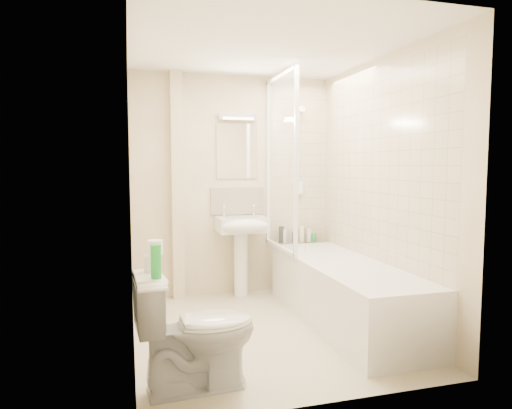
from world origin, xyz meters
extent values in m
plane|color=beige|center=(0.00, 0.00, 0.00)|extent=(2.50, 2.50, 0.00)
cube|color=beige|center=(0.00, 1.25, 1.20)|extent=(2.20, 0.02, 2.40)
cube|color=beige|center=(-1.10, 0.00, 1.20)|extent=(0.02, 2.50, 2.40)
cube|color=beige|center=(1.10, 0.00, 1.20)|extent=(0.02, 2.50, 2.40)
cube|color=white|center=(0.00, 0.00, 2.40)|extent=(2.20, 2.50, 0.02)
cube|color=beige|center=(0.75, 1.24, 1.42)|extent=(0.70, 0.01, 1.75)
cube|color=beige|center=(1.09, 0.02, 1.42)|extent=(0.01, 2.10, 1.75)
cube|color=beige|center=(-0.62, 1.19, 1.20)|extent=(0.12, 0.12, 2.40)
cube|color=beige|center=(0.04, 1.24, 1.03)|extent=(0.60, 0.02, 0.30)
cube|color=white|center=(0.04, 1.24, 1.58)|extent=(0.46, 0.01, 0.60)
cube|color=silver|center=(0.04, 1.22, 1.95)|extent=(0.42, 0.07, 0.07)
cube|color=white|center=(0.75, 0.02, 0.28)|extent=(0.70, 2.10, 0.55)
cube|color=white|center=(0.75, 0.02, 0.49)|extent=(0.56, 1.96, 0.05)
cube|color=white|center=(0.40, 0.80, 1.45)|extent=(0.01, 0.90, 1.80)
cube|color=white|center=(0.40, 1.23, 1.45)|extent=(0.04, 0.04, 1.80)
cube|color=white|center=(0.40, 0.35, 1.45)|extent=(0.04, 0.04, 1.80)
cube|color=white|center=(0.40, 0.80, 2.33)|extent=(0.04, 0.90, 0.04)
cube|color=white|center=(0.40, 0.80, 0.57)|extent=(0.04, 0.90, 0.03)
cylinder|color=white|center=(0.75, 1.22, 1.55)|extent=(0.02, 0.02, 0.90)
cylinder|color=white|center=(0.75, 1.22, 1.10)|extent=(0.05, 0.05, 0.02)
cylinder|color=white|center=(0.75, 1.22, 2.00)|extent=(0.05, 0.05, 0.02)
cylinder|color=white|center=(0.75, 1.15, 2.03)|extent=(0.08, 0.11, 0.11)
cube|color=white|center=(0.75, 1.21, 1.17)|extent=(0.10, 0.05, 0.14)
cylinder|color=white|center=(0.73, 1.19, 1.60)|extent=(0.01, 0.13, 0.84)
cylinder|color=white|center=(0.04, 1.08, 0.35)|extent=(0.15, 0.15, 0.69)
cube|color=white|center=(0.04, 1.05, 0.79)|extent=(0.52, 0.40, 0.16)
ellipsoid|color=white|center=(0.04, 0.88, 0.79)|extent=(0.52, 0.22, 0.16)
cube|color=silver|center=(0.04, 1.05, 0.85)|extent=(0.36, 0.26, 0.04)
cylinder|color=white|center=(-0.12, 1.16, 0.92)|extent=(0.03, 0.03, 0.10)
cylinder|color=white|center=(0.21, 1.16, 0.92)|extent=(0.03, 0.03, 0.10)
sphere|color=white|center=(-0.12, 1.16, 0.98)|extent=(0.04, 0.04, 0.04)
sphere|color=white|center=(0.21, 1.16, 0.98)|extent=(0.04, 0.04, 0.04)
cylinder|color=black|center=(0.54, 1.16, 0.65)|extent=(0.06, 0.06, 0.19)
cylinder|color=silver|center=(0.57, 1.16, 0.63)|extent=(0.06, 0.06, 0.15)
cylinder|color=navy|center=(0.69, 1.16, 0.61)|extent=(0.05, 0.05, 0.12)
cylinder|color=#F6E9BE|center=(0.78, 1.16, 0.64)|extent=(0.06, 0.06, 0.18)
cylinder|color=silver|center=(0.87, 1.16, 0.62)|extent=(0.05, 0.05, 0.14)
cylinder|color=green|center=(0.93, 1.16, 0.60)|extent=(0.07, 0.07, 0.10)
imported|color=white|center=(-0.72, -0.85, 0.38)|extent=(0.53, 0.81, 0.77)
cylinder|color=white|center=(-0.98, -0.79, 0.82)|extent=(0.10, 0.10, 0.10)
cylinder|color=white|center=(-0.96, -0.78, 0.91)|extent=(0.10, 0.10, 0.09)
cylinder|color=green|center=(-0.97, -0.98, 0.87)|extent=(0.06, 0.06, 0.20)
camera|label=1|loc=(-1.11, -3.67, 1.43)|focal=32.00mm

